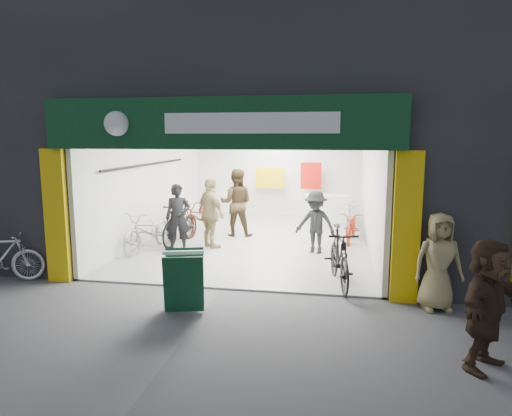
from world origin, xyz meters
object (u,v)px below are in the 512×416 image
(bike_right_front, at_px, (339,257))
(sandwich_board, at_px, (184,279))
(pedestrian_near, at_px, (438,262))
(parked_bike, at_px, (0,257))
(bike_left_front, at_px, (148,231))

(bike_right_front, height_order, sandwich_board, bike_right_front)
(pedestrian_near, distance_m, sandwich_board, 4.15)
(bike_right_front, bearing_deg, sandwich_board, -154.73)
(sandwich_board, bearing_deg, pedestrian_near, -4.59)
(parked_bike, distance_m, sandwich_board, 4.12)
(parked_bike, height_order, sandwich_board, sandwich_board)
(bike_right_front, distance_m, sandwich_board, 3.02)
(bike_left_front, relative_size, parked_bike, 1.18)
(bike_right_front, relative_size, sandwich_board, 1.95)
(bike_left_front, distance_m, pedestrian_near, 6.85)
(pedestrian_near, bearing_deg, parked_bike, 169.70)
(bike_left_front, relative_size, pedestrian_near, 1.22)
(pedestrian_near, relative_size, sandwich_board, 1.65)
(parked_bike, relative_size, pedestrian_near, 1.03)
(sandwich_board, bearing_deg, bike_left_front, 104.98)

